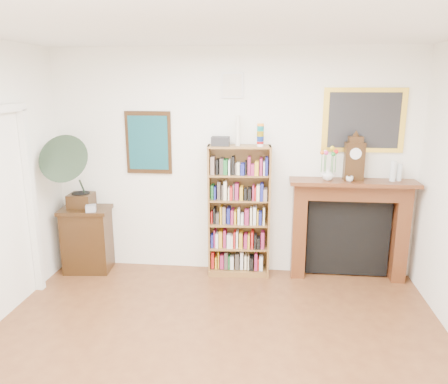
# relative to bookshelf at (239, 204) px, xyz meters

# --- Properties ---
(room) EXTENTS (4.51, 5.01, 2.81)m
(room) POSITION_rel_bookshelf_xyz_m (-0.10, -2.34, 0.48)
(room) COLOR #582F1A
(room) RESTS_ON ground
(door_casing) EXTENTS (0.08, 1.02, 2.17)m
(door_casing) POSITION_rel_bookshelf_xyz_m (-2.30, -1.14, 0.34)
(door_casing) COLOR white
(door_casing) RESTS_ON left_wall
(teal_poster) EXTENTS (0.58, 0.04, 0.78)m
(teal_poster) POSITION_rel_bookshelf_xyz_m (-1.15, 0.14, 0.73)
(teal_poster) COLOR black
(teal_poster) RESTS_ON back_wall
(small_picture) EXTENTS (0.26, 0.04, 0.30)m
(small_picture) POSITION_rel_bookshelf_xyz_m (-0.10, 0.14, 1.43)
(small_picture) COLOR white
(small_picture) RESTS_ON back_wall
(gilt_painting) EXTENTS (0.95, 0.04, 0.75)m
(gilt_painting) POSITION_rel_bookshelf_xyz_m (1.45, 0.14, 1.03)
(gilt_painting) COLOR yellow
(gilt_painting) RESTS_ON back_wall
(bookshelf) EXTENTS (0.78, 0.32, 1.90)m
(bookshelf) POSITION_rel_bookshelf_xyz_m (0.00, 0.00, 0.00)
(bookshelf) COLOR brown
(bookshelf) RESTS_ON floor
(side_cabinet) EXTENTS (0.65, 0.50, 0.84)m
(side_cabinet) POSITION_rel_bookshelf_xyz_m (-1.95, -0.09, -0.50)
(side_cabinet) COLOR black
(side_cabinet) RESTS_ON floor
(fireplace) EXTENTS (1.49, 0.36, 1.26)m
(fireplace) POSITION_rel_bookshelf_xyz_m (1.36, 0.05, -0.17)
(fireplace) COLOR #4B2011
(fireplace) RESTS_ON floor
(gramophone) EXTENTS (0.61, 0.75, 0.96)m
(gramophone) POSITION_rel_bookshelf_xyz_m (-2.00, -0.21, 0.46)
(gramophone) COLOR black
(gramophone) RESTS_ON side_cabinet
(cd_stack) EXTENTS (0.15, 0.15, 0.08)m
(cd_stack) POSITION_rel_bookshelf_xyz_m (-1.81, -0.21, -0.04)
(cd_stack) COLOR silver
(cd_stack) RESTS_ON side_cabinet
(mantel_clock) EXTENTS (0.23, 0.14, 0.52)m
(mantel_clock) POSITION_rel_bookshelf_xyz_m (1.35, 0.01, 0.59)
(mantel_clock) COLOR black
(mantel_clock) RESTS_ON fireplace
(flower_vase) EXTENTS (0.17, 0.17, 0.15)m
(flower_vase) POSITION_rel_bookshelf_xyz_m (1.06, -0.02, 0.41)
(flower_vase) COLOR silver
(flower_vase) RESTS_ON fireplace
(teacup) EXTENTS (0.10, 0.10, 0.07)m
(teacup) POSITION_rel_bookshelf_xyz_m (1.30, -0.08, 0.37)
(teacup) COLOR silver
(teacup) RESTS_ON fireplace
(bottle_left) EXTENTS (0.07, 0.07, 0.24)m
(bottle_left) POSITION_rel_bookshelf_xyz_m (1.80, 0.01, 0.46)
(bottle_left) COLOR silver
(bottle_left) RESTS_ON fireplace
(bottle_right) EXTENTS (0.06, 0.06, 0.20)m
(bottle_right) POSITION_rel_bookshelf_xyz_m (1.88, 0.03, 0.44)
(bottle_right) COLOR silver
(bottle_right) RESTS_ON fireplace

